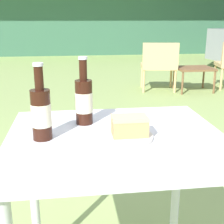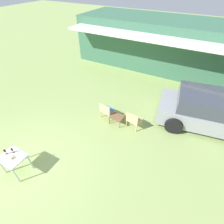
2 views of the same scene
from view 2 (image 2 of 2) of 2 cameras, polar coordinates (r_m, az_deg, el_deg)
name	(u,v)px [view 2 (image 2 of 2)]	position (r m, az deg, el deg)	size (l,w,h in m)	color
ground_plane	(20,170)	(6.82, -27.84, -16.48)	(60.00, 60.00, 0.00)	#8CA35B
cabin_building	(160,43)	(12.57, 15.26, 21.01)	(10.32, 4.85, 2.89)	#38664C
parked_car	(206,111)	(8.08, 28.37, 0.42)	(4.08, 2.58, 1.43)	gray
wicker_chair_cushioned	(107,110)	(7.56, -1.63, 0.67)	(0.60, 0.53, 0.75)	tan
wicker_chair_plain	(134,120)	(7.14, 7.05, -2.45)	(0.60, 0.54, 0.75)	tan
garden_side_table	(117,117)	(7.35, 1.55, -1.68)	(0.55, 0.45, 0.37)	brown
patio_table	(13,159)	(6.34, -29.60, -13.10)	(0.74, 0.62, 0.73)	silver
cake_on_plate	(11,158)	(6.23, -30.05, -12.77)	(0.21, 0.21, 0.07)	silver
cola_bottle_near	(12,151)	(6.32, -29.76, -10.90)	(0.07, 0.07, 0.25)	black
cola_bottle_far	(5,152)	(6.38, -31.48, -11.08)	(0.07, 0.07, 0.25)	black
fork	(11,157)	(6.29, -30.19, -12.58)	(0.16, 0.03, 0.01)	silver
loose_bottle_cap	(14,156)	(6.28, -29.45, -12.28)	(0.03, 0.03, 0.01)	silver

